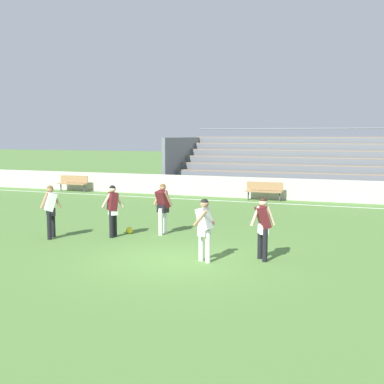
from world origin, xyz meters
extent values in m
plane|color=#517A38|center=(0.00, 0.00, 0.00)|extent=(160.00, 160.00, 0.00)
cube|color=white|center=(0.00, 11.49, 0.00)|extent=(44.00, 0.12, 0.01)
cube|color=#BCB7AD|center=(0.00, 12.98, 0.54)|extent=(48.00, 0.16, 1.07)
cube|color=#897051|center=(2.51, 14.01, 0.38)|extent=(18.34, 0.36, 0.08)
cube|color=slate|center=(2.51, 13.81, 0.19)|extent=(18.34, 0.04, 0.38)
cube|color=#897051|center=(2.51, 14.80, 0.76)|extent=(18.34, 0.36, 0.08)
cube|color=slate|center=(2.51, 14.60, 0.57)|extent=(18.34, 0.04, 0.38)
cube|color=#897051|center=(2.51, 15.59, 1.14)|extent=(18.34, 0.36, 0.08)
cube|color=slate|center=(2.51, 15.39, 0.95)|extent=(18.34, 0.04, 0.38)
cube|color=#897051|center=(2.51, 16.39, 1.53)|extent=(18.34, 0.36, 0.08)
cube|color=slate|center=(2.51, 16.19, 1.34)|extent=(18.34, 0.04, 0.38)
cube|color=#897051|center=(2.51, 17.18, 1.91)|extent=(18.34, 0.36, 0.08)
cube|color=slate|center=(2.51, 16.98, 1.72)|extent=(18.34, 0.04, 0.38)
cube|color=#897051|center=(2.51, 17.97, 2.29)|extent=(18.34, 0.36, 0.08)
cube|color=slate|center=(2.51, 17.77, 2.10)|extent=(18.34, 0.04, 0.38)
cube|color=#897051|center=(2.51, 18.76, 2.67)|extent=(18.34, 0.36, 0.08)
cube|color=slate|center=(2.51, 18.56, 2.48)|extent=(18.34, 0.04, 0.38)
cube|color=#897051|center=(2.51, 19.56, 3.05)|extent=(18.34, 0.36, 0.08)
cube|color=slate|center=(2.51, 19.36, 2.86)|extent=(18.34, 0.04, 0.38)
cube|color=slate|center=(-6.56, 16.78, 1.53)|extent=(0.20, 5.91, 3.05)
cylinder|color=slate|center=(2.51, 19.81, 3.60)|extent=(18.34, 0.06, 0.06)
cube|color=#99754C|center=(-11.53, 12.28, 0.45)|extent=(1.80, 0.40, 0.06)
cube|color=#99754C|center=(-11.53, 12.46, 0.70)|extent=(1.80, 0.05, 0.40)
cylinder|color=#47474C|center=(-12.31, 12.28, 0.23)|extent=(0.07, 0.07, 0.45)
cylinder|color=#47474C|center=(-10.75, 12.28, 0.23)|extent=(0.07, 0.07, 0.45)
cube|color=#99754C|center=(-0.49, 12.28, 0.45)|extent=(1.80, 0.40, 0.06)
cube|color=#99754C|center=(-0.49, 12.46, 0.70)|extent=(1.80, 0.05, 0.40)
cylinder|color=#47474C|center=(-1.27, 12.28, 0.23)|extent=(0.07, 0.07, 0.45)
cylinder|color=#47474C|center=(0.29, 12.28, 0.23)|extent=(0.07, 0.07, 0.45)
cylinder|color=white|center=(-1.66, 3.10, 0.43)|extent=(0.13, 0.13, 0.85)
cylinder|color=white|center=(-1.67, 2.74, 0.43)|extent=(0.13, 0.13, 0.85)
cube|color=black|center=(-1.67, 2.92, 0.83)|extent=(0.42, 0.35, 0.24)
cube|color=#56191E|center=(-1.67, 2.92, 1.13)|extent=(0.50, 0.49, 0.60)
cylinder|color=#A87A5B|center=(-1.46, 2.89, 1.17)|extent=(0.20, 0.33, 0.49)
cylinder|color=#A87A5B|center=(-1.88, 2.95, 1.17)|extent=(0.20, 0.33, 0.49)
sphere|color=#A87A5B|center=(-1.67, 2.92, 1.52)|extent=(0.21, 0.21, 0.21)
sphere|color=brown|center=(-1.67, 2.92, 1.54)|extent=(0.20, 0.20, 0.20)
cylinder|color=black|center=(-2.92, 1.80, 0.43)|extent=(0.13, 0.13, 0.85)
cylinder|color=black|center=(-2.94, 2.05, 0.43)|extent=(0.13, 0.13, 0.85)
cube|color=white|center=(-2.93, 1.93, 0.83)|extent=(0.42, 0.40, 0.24)
cube|color=#56191E|center=(-2.93, 1.93, 1.13)|extent=(0.48, 0.47, 0.58)
cylinder|color=beige|center=(-3.11, 1.86, 1.17)|extent=(0.28, 0.30, 0.48)
cylinder|color=beige|center=(-2.75, 2.00, 1.17)|extent=(0.28, 0.30, 0.48)
sphere|color=beige|center=(-2.93, 1.93, 1.52)|extent=(0.21, 0.21, 0.21)
sphere|color=black|center=(-2.93, 1.93, 1.54)|extent=(0.20, 0.20, 0.20)
cylinder|color=black|center=(-4.57, 0.89, 0.43)|extent=(0.13, 0.13, 0.87)
cylinder|color=black|center=(-4.65, 1.21, 0.43)|extent=(0.13, 0.13, 0.87)
cube|color=black|center=(-4.61, 1.05, 0.85)|extent=(0.41, 0.41, 0.24)
cube|color=white|center=(-4.61, 1.05, 1.15)|extent=(0.53, 0.53, 0.60)
cylinder|color=#A87A5B|center=(-4.81, 1.00, 1.19)|extent=(0.24, 0.25, 0.51)
cylinder|color=#A87A5B|center=(-4.41, 1.10, 1.19)|extent=(0.24, 0.25, 0.51)
sphere|color=#A87A5B|center=(-4.61, 1.05, 1.53)|extent=(0.21, 0.21, 0.21)
sphere|color=brown|center=(-4.61, 1.05, 1.55)|extent=(0.20, 0.20, 0.20)
cylinder|color=black|center=(2.02, 0.86, 0.42)|extent=(0.13, 0.13, 0.83)
cylinder|color=black|center=(2.21, 0.59, 0.42)|extent=(0.13, 0.13, 0.83)
cube|color=white|center=(2.11, 0.73, 0.81)|extent=(0.36, 0.42, 0.24)
cube|color=#56191E|center=(2.11, 0.73, 1.11)|extent=(0.51, 0.51, 0.60)
cylinder|color=beige|center=(2.28, 0.84, 1.15)|extent=(0.26, 0.18, 0.51)
cylinder|color=beige|center=(1.94, 0.61, 1.15)|extent=(0.26, 0.18, 0.51)
sphere|color=beige|center=(2.11, 0.73, 1.50)|extent=(0.21, 0.21, 0.21)
sphere|color=black|center=(2.11, 0.73, 1.52)|extent=(0.20, 0.20, 0.20)
cylinder|color=white|center=(0.67, 0.11, 0.41)|extent=(0.13, 0.13, 0.82)
cylinder|color=white|center=(0.89, -0.01, 0.41)|extent=(0.13, 0.13, 0.82)
cube|color=white|center=(0.78, 0.05, 0.80)|extent=(0.27, 0.39, 0.24)
cube|color=white|center=(0.78, 0.05, 1.10)|extent=(0.41, 0.43, 0.60)
cylinder|color=#A87A5B|center=(0.82, 0.24, 1.14)|extent=(0.40, 0.13, 0.44)
cylinder|color=#A87A5B|center=(0.73, -0.14, 1.14)|extent=(0.40, 0.13, 0.44)
sphere|color=#A87A5B|center=(0.78, 0.05, 1.49)|extent=(0.21, 0.21, 0.21)
sphere|color=black|center=(0.78, 0.05, 1.51)|extent=(0.20, 0.20, 0.20)
sphere|color=yellow|center=(-2.72, 2.58, 0.11)|extent=(0.22, 0.22, 0.22)
camera|label=1|loc=(4.91, -11.60, 3.18)|focal=46.73mm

